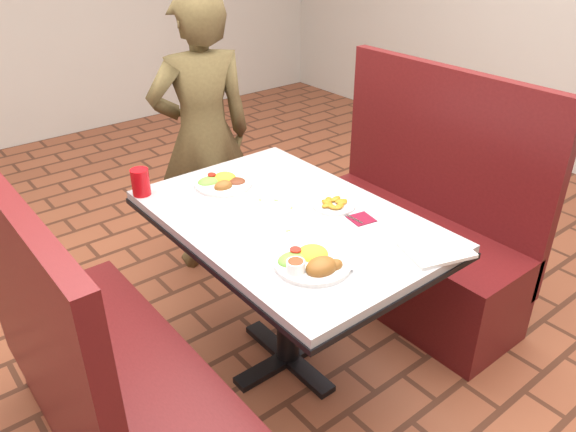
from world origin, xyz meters
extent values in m
plane|color=brown|center=(0.00, 0.00, 0.00)|extent=(7.00, 7.00, 0.00)
cube|color=#AEB0B3|center=(0.00, 0.00, 0.73)|extent=(0.80, 1.20, 0.03)
cube|color=black|center=(0.00, 0.00, 0.70)|extent=(0.81, 1.21, 0.02)
cylinder|color=black|center=(0.00, 0.00, 0.36)|extent=(0.10, 0.10, 0.69)
cube|color=black|center=(0.00, 0.00, 0.01)|extent=(0.55, 0.08, 0.03)
cube|color=black|center=(0.00, 0.00, 0.01)|extent=(0.08, 0.55, 0.03)
cube|color=#5F1516|center=(-0.75, 0.00, 0.23)|extent=(0.45, 1.20, 0.45)
cube|color=#5F1516|center=(-0.97, 0.00, 0.70)|extent=(0.06, 1.20, 0.95)
cube|color=#5F1516|center=(0.75, 0.00, 0.23)|extent=(0.45, 1.20, 0.45)
cube|color=#5F1516|center=(0.97, 0.00, 0.70)|extent=(0.06, 1.20, 0.95)
imported|color=brown|center=(0.19, 0.94, 0.75)|extent=(0.61, 0.48, 1.50)
cylinder|color=white|center=(-0.15, -0.32, 0.76)|extent=(0.26, 0.26, 0.02)
ellipsoid|color=gold|center=(-0.12, -0.28, 0.79)|extent=(0.11, 0.11, 0.05)
ellipsoid|color=#75AE45|center=(-0.20, -0.27, 0.78)|extent=(0.11, 0.09, 0.03)
cylinder|color=red|center=(-0.17, -0.25, 0.79)|extent=(0.04, 0.04, 0.01)
ellipsoid|color=#975E26|center=(-0.16, -0.37, 0.80)|extent=(0.11, 0.09, 0.07)
ellipsoid|color=#975E26|center=(-0.12, -0.39, 0.79)|extent=(0.06, 0.05, 0.04)
cylinder|color=white|center=(-0.23, -0.33, 0.79)|extent=(0.06, 0.06, 0.04)
cylinder|color=#652E13|center=(-0.23, -0.33, 0.80)|extent=(0.05, 0.05, 0.00)
cylinder|color=white|center=(-0.04, 0.39, 0.76)|extent=(0.25, 0.25, 0.01)
ellipsoid|color=gold|center=(-0.02, 0.42, 0.79)|extent=(0.10, 0.10, 0.05)
ellipsoid|color=#75AE45|center=(-0.09, 0.44, 0.78)|extent=(0.10, 0.08, 0.03)
cylinder|color=red|center=(-0.06, 0.46, 0.78)|extent=(0.04, 0.04, 0.01)
ellipsoid|color=brown|center=(0.01, 0.36, 0.78)|extent=(0.07, 0.07, 0.03)
ellipsoid|color=#975E26|center=(-0.07, 0.35, 0.79)|extent=(0.08, 0.06, 0.05)
cylinder|color=white|center=(0.19, -0.05, 0.76)|extent=(0.17, 0.17, 0.01)
cube|color=maroon|center=(0.21, -0.20, 0.75)|extent=(0.10, 0.10, 0.00)
cube|color=silver|center=(0.18, -0.17, 0.75)|extent=(0.01, 0.12, 0.00)
cylinder|color=red|center=(-0.36, 0.53, 0.81)|extent=(0.08, 0.08, 0.11)
cube|color=white|center=(0.24, -0.53, 0.76)|extent=(0.26, 0.23, 0.01)
cube|color=silver|center=(-0.09, -0.36, 0.76)|extent=(0.05, 0.17, 0.00)
cube|color=silver|center=(-0.14, -0.34, 0.76)|extent=(0.04, 0.14, 0.00)
camera|label=1|loc=(-1.20, -1.50, 1.81)|focal=35.00mm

